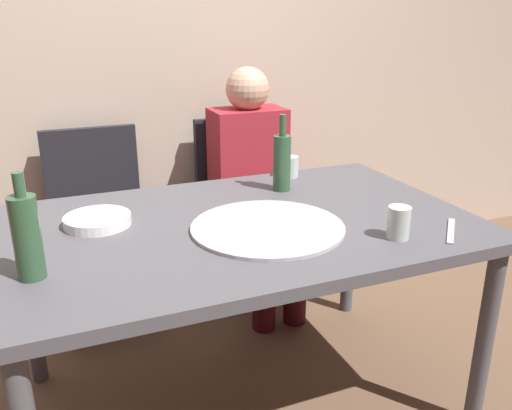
% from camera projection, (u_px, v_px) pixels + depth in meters
% --- Properties ---
extents(ground_plane, '(8.00, 8.00, 0.00)m').
position_uv_depth(ground_plane, '(243.00, 400.00, 2.06)').
color(ground_plane, brown).
extents(back_wall, '(6.00, 0.10, 2.60)m').
position_uv_depth(back_wall, '(157.00, 36.00, 2.64)').
color(back_wall, '#BCA893').
rests_on(back_wall, ground_plane).
extents(dining_table, '(1.56, 0.99, 0.74)m').
position_uv_depth(dining_table, '(242.00, 241.00, 1.84)').
color(dining_table, '#4C4C51').
rests_on(dining_table, ground_plane).
extents(pizza_tray, '(0.50, 0.50, 0.01)m').
position_uv_depth(pizza_tray, '(268.00, 227.00, 1.75)').
color(pizza_tray, '#ADADB2').
rests_on(pizza_tray, dining_table).
extents(wine_bottle, '(0.07, 0.07, 0.30)m').
position_uv_depth(wine_bottle, '(282.00, 161.00, 2.10)').
color(wine_bottle, '#2D5133').
rests_on(wine_bottle, dining_table).
extents(beer_bottle, '(0.07, 0.07, 0.29)m').
position_uv_depth(beer_bottle, '(27.00, 236.00, 1.39)').
color(beer_bottle, '#2D5133').
rests_on(beer_bottle, dining_table).
extents(tumbler_near, '(0.07, 0.07, 0.10)m').
position_uv_depth(tumbler_near, '(399.00, 223.00, 1.66)').
color(tumbler_near, '#B7C6BC').
rests_on(tumbler_near, dining_table).
extents(tumbler_far, '(0.07, 0.07, 0.09)m').
position_uv_depth(tumbler_far, '(290.00, 167.00, 2.29)').
color(tumbler_far, '#B7C6BC').
rests_on(tumbler_far, dining_table).
extents(plate_stack, '(0.22, 0.22, 0.03)m').
position_uv_depth(plate_stack, '(98.00, 220.00, 1.78)').
color(plate_stack, white).
rests_on(plate_stack, dining_table).
extents(table_knife, '(0.16, 0.18, 0.01)m').
position_uv_depth(table_knife, '(451.00, 231.00, 1.73)').
color(table_knife, '#B7B7BC').
rests_on(table_knife, dining_table).
extents(chair_left, '(0.44, 0.44, 0.90)m').
position_uv_depth(chair_left, '(98.00, 213.00, 2.53)').
color(chair_left, black).
rests_on(chair_left, ground_plane).
extents(chair_right, '(0.44, 0.44, 0.90)m').
position_uv_depth(chair_right, '(244.00, 194.00, 2.79)').
color(chair_right, black).
rests_on(chair_right, ground_plane).
extents(guest_in_sweater, '(0.36, 0.56, 1.17)m').
position_uv_depth(guest_in_sweater, '(255.00, 179.00, 2.62)').
color(guest_in_sweater, maroon).
rests_on(guest_in_sweater, ground_plane).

